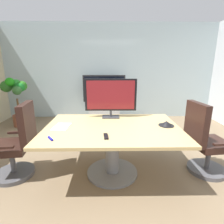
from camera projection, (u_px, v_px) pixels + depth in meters
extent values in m
plane|color=#7A664C|center=(110.00, 166.00, 2.84)|extent=(7.29, 7.29, 0.00)
cube|color=#9EB2B7|center=(109.00, 72.00, 5.25)|extent=(6.29, 0.10, 2.75)
cube|color=tan|center=(112.00, 128.00, 2.48)|extent=(1.90, 1.29, 0.04)
cylinder|color=slate|center=(112.00, 152.00, 2.58)|extent=(0.20, 0.20, 0.70)
cylinder|color=slate|center=(112.00, 172.00, 2.67)|extent=(0.76, 0.76, 0.03)
cylinder|color=#4C4C51|center=(15.00, 173.00, 2.61)|extent=(0.56, 0.56, 0.06)
cylinder|color=#4C4C51|center=(13.00, 161.00, 2.55)|extent=(0.07, 0.07, 0.36)
cube|color=black|center=(10.00, 147.00, 2.49)|extent=(0.53, 0.53, 0.10)
cube|color=black|center=(27.00, 124.00, 2.44)|extent=(0.14, 0.46, 0.60)
cube|color=black|center=(17.00, 132.00, 2.71)|extent=(0.28, 0.08, 0.03)
cube|color=black|center=(2.00, 147.00, 2.22)|extent=(0.28, 0.08, 0.03)
cylinder|color=#4C4C51|center=(206.00, 169.00, 2.71)|extent=(0.56, 0.56, 0.06)
cylinder|color=#4C4C51|center=(208.00, 157.00, 2.65)|extent=(0.07, 0.07, 0.36)
cube|color=black|center=(210.00, 144.00, 2.59)|extent=(0.53, 0.53, 0.10)
cube|color=black|center=(196.00, 123.00, 2.47)|extent=(0.14, 0.46, 0.60)
cube|color=black|center=(223.00, 144.00, 2.31)|extent=(0.28, 0.08, 0.03)
cube|color=black|center=(199.00, 130.00, 2.81)|extent=(0.28, 0.08, 0.03)
cube|color=#333338|center=(111.00, 117.00, 2.92)|extent=(0.28, 0.18, 0.02)
cylinder|color=#333338|center=(111.00, 113.00, 2.91)|extent=(0.04, 0.04, 0.10)
cube|color=black|center=(111.00, 95.00, 2.84)|extent=(0.84, 0.04, 0.52)
cube|color=maroon|center=(111.00, 95.00, 2.82)|extent=(0.77, 0.01, 0.47)
cube|color=#B7BABC|center=(104.00, 111.00, 5.19)|extent=(0.90, 0.36, 0.55)
cube|color=black|center=(104.00, 89.00, 5.00)|extent=(1.20, 0.06, 0.76)
cube|color=black|center=(104.00, 89.00, 4.97)|extent=(1.12, 0.01, 0.69)
cylinder|color=brown|center=(20.00, 120.00, 4.69)|extent=(0.34, 0.34, 0.30)
cylinder|color=brown|center=(18.00, 107.00, 4.60)|extent=(0.05, 0.05, 0.44)
sphere|color=#186E23|center=(20.00, 87.00, 4.45)|extent=(0.23, 0.23, 0.23)
sphere|color=#2A741E|center=(22.00, 86.00, 4.56)|extent=(0.26, 0.26, 0.26)
sphere|color=#2E8D31|center=(16.00, 85.00, 4.57)|extent=(0.28, 0.28, 0.28)
sphere|color=#275F1E|center=(6.00, 87.00, 4.40)|extent=(0.28, 0.28, 0.28)
sphere|color=#209017|center=(10.00, 82.00, 4.34)|extent=(0.22, 0.22, 0.22)
sphere|color=#2F5F2B|center=(17.00, 91.00, 4.33)|extent=(0.22, 0.22, 0.22)
cone|color=black|center=(166.00, 123.00, 2.52)|extent=(0.19, 0.19, 0.07)
cylinder|color=black|center=(166.00, 125.00, 2.52)|extent=(0.22, 0.22, 0.01)
cube|color=black|center=(106.00, 136.00, 2.13)|extent=(0.07, 0.17, 0.02)
cube|color=#1919A5|center=(50.00, 139.00, 2.06)|extent=(0.09, 0.12, 0.02)
cube|color=white|center=(62.00, 127.00, 2.47)|extent=(0.23, 0.32, 0.01)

